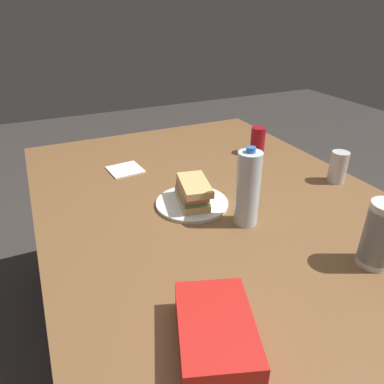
% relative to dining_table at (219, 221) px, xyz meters
% --- Properties ---
extents(ground_plane, '(8.00, 8.00, 0.00)m').
position_rel_dining_table_xyz_m(ground_plane, '(0.00, 0.00, -0.66)').
color(ground_plane, '#383330').
extents(dining_table, '(1.71, 1.19, 0.74)m').
position_rel_dining_table_xyz_m(dining_table, '(0.00, 0.00, 0.00)').
color(dining_table, brown).
rests_on(dining_table, ground_plane).
extents(paper_plate, '(0.25, 0.25, 0.01)m').
position_rel_dining_table_xyz_m(paper_plate, '(-0.03, -0.09, 0.08)').
color(paper_plate, white).
rests_on(paper_plate, dining_table).
extents(sandwich, '(0.20, 0.13, 0.08)m').
position_rel_dining_table_xyz_m(sandwich, '(-0.03, -0.09, 0.13)').
color(sandwich, '#DBB26B').
rests_on(sandwich, paper_plate).
extents(soda_can_red, '(0.07, 0.07, 0.12)m').
position_rel_dining_table_xyz_m(soda_can_red, '(-0.34, 0.39, 0.13)').
color(soda_can_red, maroon).
rests_on(soda_can_red, dining_table).
extents(chip_bag, '(0.27, 0.22, 0.07)m').
position_rel_dining_table_xyz_m(chip_bag, '(0.50, -0.29, 0.11)').
color(chip_bag, red).
rests_on(chip_bag, dining_table).
extents(water_bottle_tall, '(0.07, 0.07, 0.25)m').
position_rel_dining_table_xyz_m(water_bottle_tall, '(0.14, 0.02, 0.19)').
color(water_bottle_tall, silver).
rests_on(water_bottle_tall, dining_table).
extents(plastic_cup_stack, '(0.08, 0.08, 0.18)m').
position_rel_dining_table_xyz_m(plastic_cup_stack, '(0.45, 0.22, 0.17)').
color(plastic_cup_stack, silver).
rests_on(plastic_cup_stack, dining_table).
extents(soda_can_silver, '(0.07, 0.07, 0.12)m').
position_rel_dining_table_xyz_m(soda_can_silver, '(0.03, 0.50, 0.13)').
color(soda_can_silver, silver).
rests_on(soda_can_silver, dining_table).
extents(paper_napkin, '(0.14, 0.14, 0.01)m').
position_rel_dining_table_xyz_m(paper_napkin, '(-0.41, -0.22, 0.08)').
color(paper_napkin, white).
rests_on(paper_napkin, dining_table).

